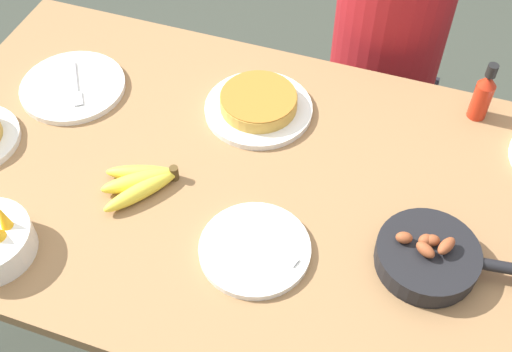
{
  "coord_description": "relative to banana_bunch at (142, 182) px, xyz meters",
  "views": [
    {
      "loc": [
        0.29,
        -0.85,
        1.82
      ],
      "look_at": [
        0.0,
        0.0,
        0.74
      ],
      "focal_mm": 45.0,
      "sensor_mm": 36.0,
      "label": 1
    }
  ],
  "objects": [
    {
      "name": "person_figure",
      "position": [
        0.4,
        0.78,
        -0.24
      ],
      "size": [
        0.35,
        0.35,
        1.18
      ],
      "color": "black",
      "rests_on": "ground_plane"
    },
    {
      "name": "empty_plate_far_right",
      "position": [
        -0.31,
        0.23,
        -0.01
      ],
      "size": [
        0.26,
        0.26,
        0.02
      ],
      "color": "silver",
      "rests_on": "dining_table"
    },
    {
      "name": "hot_sauce_bottle",
      "position": [
        0.67,
        0.47,
        0.05
      ],
      "size": [
        0.05,
        0.05,
        0.16
      ],
      "color": "#B72814",
      "rests_on": "dining_table"
    },
    {
      "name": "frittata_plate_side",
      "position": [
        0.17,
        0.31,
        0.0
      ],
      "size": [
        0.26,
        0.26,
        0.05
      ],
      "color": "silver",
      "rests_on": "dining_table"
    },
    {
      "name": "banana_bunch",
      "position": [
        0.0,
        0.0,
        0.0
      ],
      "size": [
        0.17,
        0.18,
        0.04
      ],
      "color": "yellow",
      "rests_on": "dining_table"
    },
    {
      "name": "empty_plate_near_front",
      "position": [
        0.29,
        -0.08,
        -0.01
      ],
      "size": [
        0.23,
        0.23,
        0.02
      ],
      "color": "silver",
      "rests_on": "dining_table"
    },
    {
      "name": "dining_table",
      "position": [
        0.24,
        0.09,
        -0.11
      ],
      "size": [
        1.64,
        0.92,
        0.71
      ],
      "color": "olive",
      "rests_on": "ground_plane"
    },
    {
      "name": "ground_plane",
      "position": [
        0.24,
        0.09,
        -0.73
      ],
      "size": [
        14.0,
        14.0,
        0.0
      ],
      "primitive_type": "plane",
      "color": "#383D33"
    },
    {
      "name": "skillet",
      "position": [
        0.63,
        0.01,
        0.01
      ],
      "size": [
        0.36,
        0.21,
        0.08
      ],
      "rotation": [
        0.0,
        0.0,
        0.12
      ],
      "color": "black",
      "rests_on": "dining_table"
    }
  ]
}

